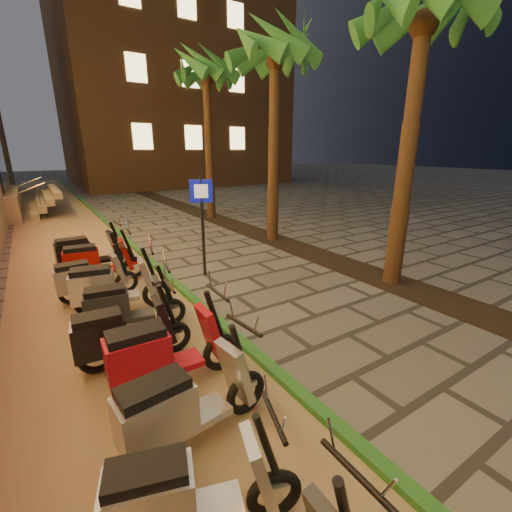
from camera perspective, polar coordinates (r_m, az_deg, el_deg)
ground at (r=5.36m, az=15.71°, el=-18.73°), size 120.00×120.00×0.00m
parking_strip at (r=13.13m, az=-28.41°, el=1.59°), size 3.40×60.00×0.01m
green_curb at (r=13.33m, az=-21.21°, el=2.94°), size 0.18×60.00×0.10m
planting_strip at (r=10.88m, az=8.87°, el=0.65°), size 1.20×40.00×0.02m
apartment_block at (r=38.06m, az=-15.05°, el=31.13°), size 18.00×16.06×25.00m
palm_b at (r=8.79m, az=26.24°, el=31.70°), size 2.97×3.02×6.66m
palm_c at (r=12.28m, az=3.17°, el=29.68°), size 2.97×3.02×6.91m
palm_d at (r=16.56m, az=-8.29°, el=27.08°), size 2.97×3.02×7.16m
pedestrian_sign at (r=8.54m, az=-8.98°, el=7.12°), size 0.52×0.23×2.49m
scooter_3 at (r=3.33m, az=-12.11°, el=-34.55°), size 1.59×0.85×1.13m
scooter_4 at (r=3.95m, az=-12.36°, el=-23.29°), size 1.79×0.69×1.26m
scooter_5 at (r=4.79m, az=-15.64°, el=-15.39°), size 1.82×0.64×1.29m
scooter_6 at (r=5.47m, az=-21.85°, el=-12.17°), size 1.69×0.59×1.19m
scooter_7 at (r=6.35m, az=-21.23°, el=-7.91°), size 1.69×0.71×1.18m
scooter_8 at (r=7.18m, az=-23.31°, el=-4.83°), size 1.83×0.83×1.29m
scooter_9 at (r=8.02m, az=-26.31°, el=-3.41°), size 1.64×0.58×1.16m
scooter_10 at (r=8.96m, az=-25.27°, el=-0.89°), size 1.80×0.67×1.26m
scooter_11 at (r=9.72m, az=-26.51°, el=0.38°), size 1.85×0.65×1.30m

